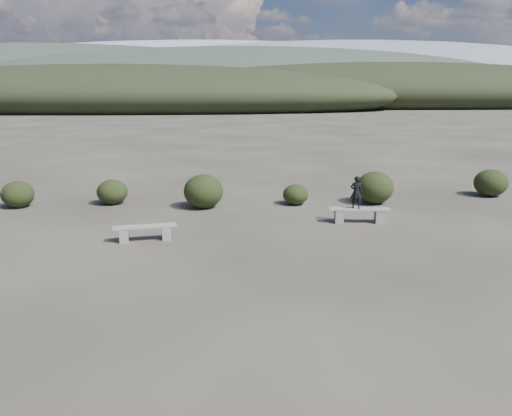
{
  "coord_description": "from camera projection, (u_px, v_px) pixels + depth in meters",
  "views": [
    {
      "loc": [
        -0.98,
        -9.27,
        4.17
      ],
      "look_at": [
        -0.58,
        3.5,
        1.1
      ],
      "focal_mm": 35.0,
      "sensor_mm": 36.0,
      "label": 1
    }
  ],
  "objects": [
    {
      "name": "ground",
      "position": [
        290.0,
        302.0,
        10.01
      ],
      "size": [
        1200.0,
        1200.0,
        0.0
      ],
      "primitive_type": "plane",
      "color": "#302C25",
      "rests_on": "ground"
    },
    {
      "name": "bench_left",
      "position": [
        145.0,
        232.0,
        13.95
      ],
      "size": [
        1.79,
        0.69,
        0.44
      ],
      "rotation": [
        0.0,
        0.0,
        0.19
      ],
      "color": "gray",
      "rests_on": "ground"
    },
    {
      "name": "bench_right",
      "position": [
        359.0,
        214.0,
        15.82
      ],
      "size": [
        1.93,
        0.51,
        0.48
      ],
      "rotation": [
        0.0,
        0.0,
        -0.06
      ],
      "color": "gray",
      "rests_on": "ground"
    },
    {
      "name": "seated_person",
      "position": [
        356.0,
        192.0,
        15.66
      ],
      "size": [
        0.43,
        0.35,
        1.03
      ],
      "primitive_type": "imported",
      "rotation": [
        0.0,
        0.0,
        2.83
      ],
      "color": "black",
      "rests_on": "bench_right"
    },
    {
      "name": "shrub_a",
      "position": [
        112.0,
        192.0,
        18.37
      ],
      "size": [
        1.12,
        1.12,
        0.91
      ],
      "primitive_type": "ellipsoid",
      "color": "black",
      "rests_on": "ground"
    },
    {
      "name": "shrub_b",
      "position": [
        203.0,
        191.0,
        17.75
      ],
      "size": [
        1.41,
        1.41,
        1.21
      ],
      "primitive_type": "ellipsoid",
      "color": "black",
      "rests_on": "ground"
    },
    {
      "name": "shrub_c",
      "position": [
        296.0,
        195.0,
        18.3
      ],
      "size": [
        0.94,
        0.94,
        0.75
      ],
      "primitive_type": "ellipsoid",
      "color": "black",
      "rests_on": "ground"
    },
    {
      "name": "shrub_d",
      "position": [
        375.0,
        188.0,
        18.43
      ],
      "size": [
        1.37,
        1.37,
        1.2
      ],
      "primitive_type": "ellipsoid",
      "color": "black",
      "rests_on": "ground"
    },
    {
      "name": "shrub_e",
      "position": [
        491.0,
        183.0,
        19.72
      ],
      "size": [
        1.28,
        1.28,
        1.07
      ],
      "primitive_type": "ellipsoid",
      "color": "black",
      "rests_on": "ground"
    },
    {
      "name": "shrub_f",
      "position": [
        18.0,
        194.0,
        17.85
      ],
      "size": [
        1.13,
        1.13,
        0.95
      ],
      "primitive_type": "ellipsoid",
      "color": "black",
      "rests_on": "ground"
    },
    {
      "name": "mountain_ridges",
      "position": [
        230.0,
        78.0,
        336.78
      ],
      "size": [
        500.0,
        400.0,
        56.0
      ],
      "color": "black",
      "rests_on": "ground"
    }
  ]
}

